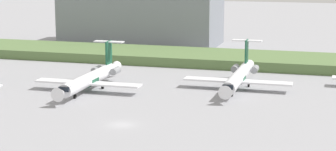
% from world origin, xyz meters
% --- Properties ---
extents(ground_plane, '(500.00, 500.00, 0.00)m').
position_xyz_m(ground_plane, '(0.00, 30.00, 0.00)').
color(ground_plane, '#939399').
extents(grass_berm, '(320.00, 20.00, 2.46)m').
position_xyz_m(grass_berm, '(0.00, 62.28, 1.23)').
color(grass_berm, '#597542').
rests_on(grass_berm, ground).
extents(regional_jet_third, '(22.81, 31.00, 9.00)m').
position_xyz_m(regional_jet_third, '(-15.39, 23.02, 2.54)').
color(regional_jet_third, white).
rests_on(regional_jet_third, ground).
extents(regional_jet_fourth, '(22.81, 31.00, 9.00)m').
position_xyz_m(regional_jet_fourth, '(14.09, 33.41, 2.54)').
color(regional_jet_fourth, white).
rests_on(regional_jet_fourth, ground).
extents(antenna_mast, '(4.40, 0.50, 19.90)m').
position_xyz_m(antenna_mast, '(-36.51, 89.94, 8.32)').
color(antenna_mast, '#B2B2B7').
rests_on(antenna_mast, ground).
extents(distant_hangar, '(48.75, 22.84, 16.48)m').
position_xyz_m(distant_hangar, '(-26.37, 89.66, 8.24)').
color(distant_hangar, gray).
rests_on(distant_hangar, ground).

